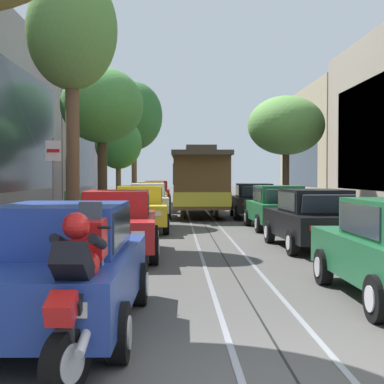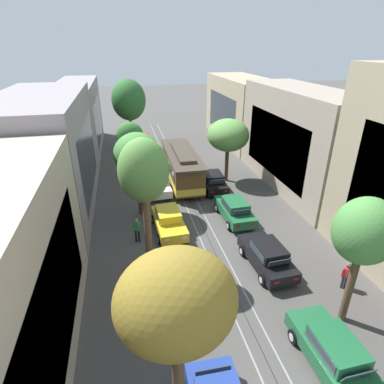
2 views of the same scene
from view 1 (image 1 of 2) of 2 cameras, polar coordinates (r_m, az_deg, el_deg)
ground_plane at (r=23.31m, az=1.20°, el=-3.15°), size 160.00×160.00×0.00m
trolley_track_rails at (r=25.81m, az=0.93°, el=-2.67°), size 1.14×53.04×0.01m
parked_car_blue_near_left at (r=7.56m, az=-12.69°, el=-7.13°), size 2.06×4.39×1.58m
parked_car_red_second_left at (r=13.99m, az=-7.38°, el=-3.07°), size 2.10×4.41×1.58m
parked_car_yellow_mid_left at (r=20.29m, az=-5.17°, el=-1.61°), size 2.13×4.42×1.58m
parked_car_white_fourth_left at (r=26.66m, az=-4.38°, el=-0.83°), size 2.15×4.42×1.58m
parked_car_yellow_fifth_left at (r=32.92m, az=-4.10°, el=-0.36°), size 2.12×4.41×1.58m
parked_car_red_sixth_left at (r=39.81m, az=-3.55°, el=-0.01°), size 2.06×4.39×1.58m
parked_car_black_second_right at (r=15.63m, az=11.87°, el=-2.60°), size 2.14×4.42×1.58m
parked_car_green_mid_right at (r=21.11m, az=8.41°, el=-1.49°), size 2.06×4.39×1.58m
parked_car_black_fourth_right at (r=26.43m, az=6.11°, el=-0.85°), size 2.09×4.40×1.58m
street_tree_kerb_left_second at (r=17.17m, az=-11.78°, el=14.96°), size 2.57×2.20×7.74m
street_tree_kerb_left_mid at (r=23.49m, az=-8.87°, el=8.35°), size 3.29×3.52×6.25m
street_tree_kerb_left_fourth at (r=31.94m, az=-7.29°, el=4.72°), size 2.58×2.11×5.10m
street_tree_kerb_left_far at (r=39.32m, az=-5.74°, el=7.44°), size 3.82×4.14×8.24m
street_tree_kerb_right_second at (r=28.44m, az=9.27°, el=6.46°), size 3.70×3.89×5.80m
cable_car_trolley at (r=27.73m, az=0.74°, el=1.06°), size 2.65×9.15×3.28m
motorcycle_with_rider at (r=5.75m, az=-11.08°, el=-9.11°), size 0.54×1.88×1.67m
pedestrian_on_right_pavement at (r=19.70m, az=-11.71°, el=-1.23°), size 0.55×0.36×1.72m
street_sign_post at (r=14.07m, az=-13.51°, el=0.81°), size 0.36×0.07×2.83m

